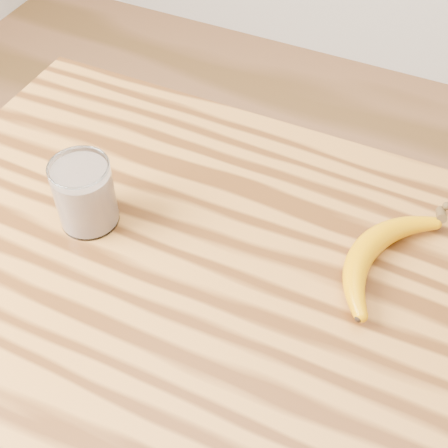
% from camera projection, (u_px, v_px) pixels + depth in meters
% --- Properties ---
extents(room, '(4.04, 4.04, 2.70)m').
position_uv_depth(room, '(268.00, 13.00, 0.53)').
color(room, brown).
rests_on(room, ground).
extents(table, '(1.20, 0.80, 0.90)m').
position_uv_depth(table, '(248.00, 356.00, 0.96)').
color(table, '#A3682A').
rests_on(table, ground).
extents(smoothie_glass, '(0.09, 0.09, 0.11)m').
position_uv_depth(smoothie_glass, '(85.00, 195.00, 0.94)').
color(smoothie_glass, white).
rests_on(smoothie_glass, table).
extents(banana, '(0.19, 0.34, 0.04)m').
position_uv_depth(banana, '(367.00, 247.00, 0.91)').
color(banana, '#C57E00').
rests_on(banana, table).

